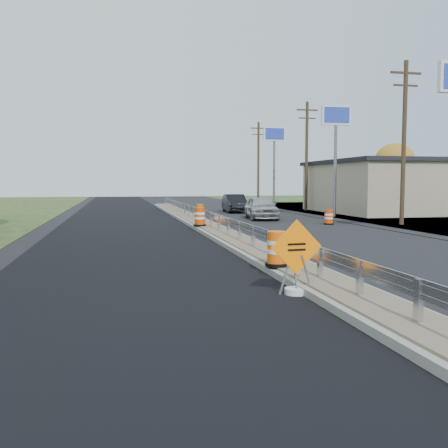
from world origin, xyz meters
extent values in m
plane|color=black|center=(0.00, 0.00, 0.00)|extent=(140.00, 140.00, 0.00)
cube|color=black|center=(-4.40, 10.00, 0.01)|extent=(7.20, 120.00, 0.01)
cube|color=gray|center=(0.00, 8.00, 0.09)|extent=(1.60, 55.00, 0.18)
cube|color=brown|center=(0.00, 8.00, 0.20)|extent=(1.25, 55.00, 0.05)
cube|color=silver|center=(0.00, -10.00, 0.58)|extent=(0.10, 0.15, 0.70)
cube|color=silver|center=(0.00, -8.00, 0.58)|extent=(0.10, 0.15, 0.70)
cube|color=silver|center=(0.00, -6.00, 0.58)|extent=(0.10, 0.15, 0.70)
cube|color=silver|center=(0.00, -4.00, 0.58)|extent=(0.10, 0.15, 0.70)
cube|color=silver|center=(0.00, -2.00, 0.58)|extent=(0.10, 0.15, 0.70)
cube|color=silver|center=(0.00, 0.00, 0.58)|extent=(0.10, 0.15, 0.70)
cube|color=silver|center=(0.00, 2.00, 0.58)|extent=(0.10, 0.15, 0.70)
cube|color=silver|center=(0.00, 4.00, 0.58)|extent=(0.10, 0.15, 0.70)
cube|color=silver|center=(0.00, 6.00, 0.58)|extent=(0.10, 0.15, 0.70)
cube|color=silver|center=(0.00, 8.00, 0.58)|extent=(0.10, 0.15, 0.70)
cube|color=silver|center=(0.00, 10.00, 0.58)|extent=(0.10, 0.15, 0.70)
cube|color=silver|center=(0.00, 12.00, 0.58)|extent=(0.10, 0.15, 0.70)
cube|color=silver|center=(0.00, 14.00, 0.58)|extent=(0.10, 0.15, 0.70)
cube|color=silver|center=(0.00, 16.00, 0.58)|extent=(0.10, 0.15, 0.70)
cube|color=silver|center=(0.00, 18.00, 0.58)|extent=(0.10, 0.15, 0.70)
cube|color=silver|center=(0.00, 20.00, 0.58)|extent=(0.10, 0.15, 0.70)
cube|color=silver|center=(0.00, 22.00, 0.58)|extent=(0.10, 0.15, 0.70)
cube|color=silver|center=(0.00, 24.00, 0.58)|extent=(0.10, 0.15, 0.70)
cube|color=silver|center=(0.00, 26.00, 0.58)|extent=(0.10, 0.15, 0.70)
cube|color=silver|center=(0.00, 28.00, 0.58)|extent=(0.10, 0.15, 0.70)
cube|color=silver|center=(0.00, 30.00, 0.58)|extent=(0.10, 0.15, 0.70)
cube|color=silver|center=(0.00, 32.00, 0.58)|extent=(0.10, 0.15, 0.70)
cube|color=silver|center=(0.00, 9.00, 0.78)|extent=(0.04, 46.00, 0.34)
cube|color=silver|center=(0.00, 9.00, 0.70)|extent=(0.06, 46.00, 0.03)
cube|color=silver|center=(0.00, 9.00, 0.86)|extent=(0.06, 46.00, 0.03)
cube|color=tan|center=(21.00, 20.00, 2.00)|extent=(18.00, 12.00, 4.00)
cube|color=black|center=(21.00, 20.00, 4.12)|extent=(18.50, 12.50, 0.30)
cube|color=black|center=(12.05, 20.00, 1.60)|extent=(0.08, 7.20, 2.20)
cylinder|color=slate|center=(10.50, 16.00, 3.40)|extent=(0.22, 0.22, 6.80)
cube|color=white|center=(10.50, 16.00, 7.20)|extent=(2.20, 0.25, 1.40)
cube|color=#263FB2|center=(10.50, 16.00, 7.20)|extent=(1.90, 0.30, 1.10)
cylinder|color=slate|center=(10.50, 30.00, 3.40)|extent=(0.22, 0.22, 6.80)
cube|color=white|center=(10.50, 30.00, 7.20)|extent=(2.20, 0.25, 1.40)
cube|color=#263FB2|center=(10.50, 30.00, 7.20)|extent=(1.90, 0.30, 1.10)
cylinder|color=#473523|center=(11.50, 9.00, 4.70)|extent=(0.26, 0.26, 9.40)
cube|color=#473523|center=(11.50, 9.00, 8.70)|extent=(1.90, 0.12, 0.12)
cube|color=#473523|center=(11.50, 9.00, 8.00)|extent=(1.50, 0.10, 0.10)
cylinder|color=#473523|center=(11.50, 24.00, 4.70)|extent=(0.26, 0.26, 9.40)
cube|color=#473523|center=(11.50, 24.00, 8.70)|extent=(1.90, 0.12, 0.12)
cube|color=#473523|center=(11.50, 24.00, 8.00)|extent=(1.50, 0.10, 0.10)
cylinder|color=#473523|center=(11.50, 39.00, 4.70)|extent=(0.26, 0.26, 9.40)
cube|color=#473523|center=(11.50, 39.00, 8.70)|extent=(1.90, 0.12, 0.12)
cube|color=#473523|center=(11.50, 39.00, 8.00)|extent=(1.50, 0.10, 0.10)
cylinder|color=#473523|center=(26.00, 34.00, 1.54)|extent=(0.36, 0.36, 3.08)
sphere|color=gold|center=(26.00, 34.00, 4.55)|extent=(4.62, 4.62, 4.62)
cylinder|color=white|center=(-0.90, -6.78, 0.07)|extent=(0.51, 0.51, 0.15)
cube|color=slate|center=(-1.15, -6.78, 0.45)|extent=(0.30, 0.06, 0.88)
cube|color=slate|center=(-0.65, -6.78, 0.45)|extent=(0.30, 0.06, 0.88)
cube|color=slate|center=(-0.90, -6.74, 0.45)|extent=(0.06, 0.23, 0.90)
cube|color=orange|center=(-0.90, -6.78, 1.07)|extent=(1.22, 0.14, 1.22)
cube|color=black|center=(-0.90, -6.80, 1.14)|extent=(0.43, 0.05, 0.05)
cube|color=black|center=(-0.90, -6.80, 1.01)|extent=(0.43, 0.05, 0.05)
cylinder|color=black|center=(-0.55, -4.36, 0.27)|extent=(0.64, 0.64, 0.09)
cylinder|color=#FF5D0A|center=(-0.55, -4.36, 0.72)|extent=(0.52, 0.52, 0.90)
cylinder|color=white|center=(-0.55, -4.36, 0.87)|extent=(0.53, 0.53, 0.12)
cylinder|color=white|center=(-0.55, -4.36, 0.64)|extent=(0.53, 0.53, 0.12)
cylinder|color=black|center=(-0.55, 8.30, 0.27)|extent=(0.66, 0.66, 0.09)
cylinder|color=#D54408|center=(-0.55, 8.30, 0.73)|extent=(0.52, 0.52, 0.92)
cylinder|color=white|center=(-0.55, 8.30, 0.89)|extent=(0.54, 0.54, 0.12)
cylinder|color=white|center=(-0.55, 8.30, 0.65)|extent=(0.54, 0.54, 0.12)
cylinder|color=black|center=(0.55, 14.81, 0.27)|extent=(0.57, 0.57, 0.08)
cylinder|color=#E05909|center=(0.55, 14.81, 0.67)|extent=(0.46, 0.46, 0.80)
cylinder|color=white|center=(0.55, 14.81, 0.80)|extent=(0.47, 0.47, 0.11)
cylinder|color=white|center=(0.55, 14.81, 0.59)|extent=(0.47, 0.47, 0.11)
cylinder|color=black|center=(7.48, 10.21, 0.04)|extent=(0.59, 0.59, 0.08)
cylinder|color=#E33E09|center=(7.48, 10.21, 0.46)|extent=(0.48, 0.48, 0.83)
cylinder|color=white|center=(7.48, 10.21, 0.59)|extent=(0.49, 0.49, 0.11)
cylinder|color=white|center=(7.48, 10.21, 0.38)|extent=(0.49, 0.49, 0.11)
cylinder|color=black|center=(8.93, 29.20, 0.04)|extent=(0.53, 0.53, 0.07)
cylinder|color=#E04209|center=(8.93, 29.20, 0.41)|extent=(0.43, 0.43, 0.74)
cylinder|color=white|center=(8.93, 29.20, 0.53)|extent=(0.44, 0.44, 0.10)
cylinder|color=white|center=(8.93, 29.20, 0.34)|extent=(0.44, 0.44, 0.10)
imported|color=#B6B5BA|center=(4.83, 15.26, 0.78)|extent=(2.32, 4.77, 1.57)
imported|color=black|center=(4.85, 23.06, 0.74)|extent=(1.84, 4.60, 1.49)
camera|label=1|loc=(-4.79, -17.12, 2.50)|focal=40.00mm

